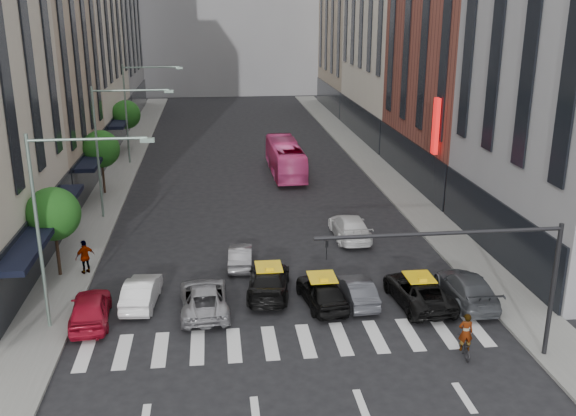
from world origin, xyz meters
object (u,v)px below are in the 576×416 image
object	(u,v)px
streetlamp_near	(58,206)
pedestrian_far	(85,257)
taxi_center	(322,291)
car_red	(90,308)
car_white_front	(142,292)
streetlamp_mid	(110,135)
motorcycle	(464,347)
taxi_left	(269,280)
bus	(285,158)
streetlamp_far	(136,100)

from	to	relation	value
streetlamp_near	pedestrian_far	xyz separation A→B (m)	(-0.36, 6.06, -4.80)
pedestrian_far	taxi_center	bearing A→B (deg)	121.54
car_red	car_white_front	bearing A→B (deg)	-147.33
streetlamp_mid	pedestrian_far	xyz separation A→B (m)	(-0.36, -9.94, -4.80)
car_red	motorcycle	distance (m)	17.05
taxi_left	bus	bearing A→B (deg)	-90.93
car_white_front	taxi_left	size ratio (longest dim) A/B	0.82
streetlamp_near	pedestrian_far	distance (m)	7.74
bus	taxi_left	bearing A→B (deg)	80.74
streetlamp_mid	bus	size ratio (longest dim) A/B	0.86
motorcycle	bus	bearing A→B (deg)	-76.59
streetlamp_mid	car_white_front	size ratio (longest dim) A/B	2.14
streetlamp_mid	car_red	distance (m)	16.48
car_white_front	bus	world-z (taller)	bus
car_white_front	pedestrian_far	world-z (taller)	pedestrian_far
streetlamp_mid	motorcycle	world-z (taller)	streetlamp_mid
streetlamp_mid	pedestrian_far	bearing A→B (deg)	-92.05
car_white_front	taxi_left	bearing A→B (deg)	-170.90
car_red	taxi_center	xyz separation A→B (m)	(11.10, 0.56, -0.00)
streetlamp_far	taxi_center	world-z (taller)	streetlamp_far
taxi_left	taxi_center	xyz separation A→B (m)	(2.50, -1.60, -0.00)
car_red	pedestrian_far	bearing A→B (deg)	-82.92
car_red	motorcycle	bearing A→B (deg)	158.49
streetlamp_mid	bus	xyz separation A→B (m)	(13.05, 10.56, -4.45)
taxi_left	taxi_center	size ratio (longest dim) A/B	1.18
motorcycle	streetlamp_far	bearing A→B (deg)	-58.96
streetlamp_mid	motorcycle	bearing A→B (deg)	-50.08
streetlamp_far	car_red	distance (m)	32.06
taxi_center	motorcycle	world-z (taller)	taxi_center
streetlamp_near	bus	bearing A→B (deg)	63.84
streetlamp_mid	car_red	size ratio (longest dim) A/B	2.05
car_white_front	taxi_center	size ratio (longest dim) A/B	0.96
taxi_center	car_white_front	bearing A→B (deg)	-15.19
streetlamp_mid	car_white_front	bearing A→B (deg)	-77.69
streetlamp_far	motorcycle	size ratio (longest dim) A/B	5.78
car_white_front	taxi_left	world-z (taller)	taxi_left
motorcycle	car_red	bearing A→B (deg)	-10.84
taxi_center	streetlamp_near	bearing A→B (deg)	-3.52
taxi_left	bus	size ratio (longest dim) A/B	0.49
taxi_left	taxi_center	world-z (taller)	taxi_left
streetlamp_near	taxi_center	xyz separation A→B (m)	(11.94, 0.93, -5.16)
streetlamp_near	streetlamp_far	size ratio (longest dim) A/B	1.00
car_white_front	car_red	bearing A→B (deg)	42.37
taxi_center	pedestrian_far	distance (m)	13.33
car_white_front	bus	xyz separation A→B (m)	(10.01, 24.51, 0.76)
taxi_left	bus	xyz separation A→B (m)	(3.61, 24.03, 0.71)
streetlamp_mid	taxi_left	world-z (taller)	streetlamp_mid
car_red	motorcycle	size ratio (longest dim) A/B	2.82
streetlamp_far	taxi_left	size ratio (longest dim) A/B	1.75
bus	motorcycle	size ratio (longest dim) A/B	6.70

